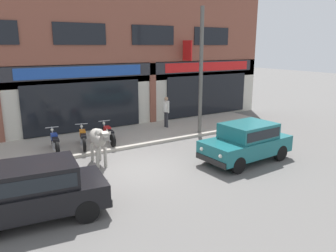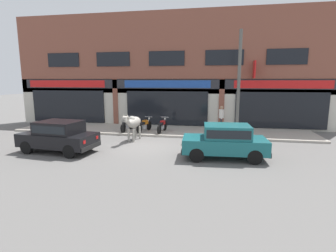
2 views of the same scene
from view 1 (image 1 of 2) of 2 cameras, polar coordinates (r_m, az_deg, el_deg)
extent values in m
plane|color=#605E5B|center=(11.82, -5.47, -7.40)|extent=(90.00, 90.00, 0.00)
cube|color=#A8A093|center=(15.29, -12.06, -2.45)|extent=(19.00, 3.53, 0.12)
cube|color=brown|center=(16.67, -15.46, 16.56)|extent=(23.00, 0.55, 5.60)
cube|color=beige|center=(16.84, -14.70, 4.61)|extent=(23.00, 0.55, 3.40)
cube|color=#28282D|center=(16.39, -14.66, 9.12)|extent=(22.08, 0.08, 0.64)
cube|color=black|center=(16.59, -14.30, 3.27)|extent=(5.83, 0.10, 2.40)
cube|color=#1E479E|center=(16.36, -14.63, 9.12)|extent=(6.13, 0.05, 0.52)
cube|color=brown|center=(18.05, -2.68, 5.63)|extent=(0.36, 0.12, 3.40)
cube|color=black|center=(20.19, 6.99, 5.42)|extent=(5.83, 0.10, 2.40)
cube|color=red|center=(19.99, 7.17, 10.23)|extent=(6.13, 0.05, 0.52)
cube|color=black|center=(16.36, -15.06, 15.24)|extent=(2.50, 0.06, 1.00)
cube|color=black|center=(17.90, -2.55, 15.52)|extent=(2.50, 0.06, 1.00)
cube|color=black|center=(20.09, 7.60, 15.24)|extent=(2.50, 0.06, 1.00)
cube|color=red|center=(18.55, 3.41, 12.98)|extent=(0.08, 0.80, 1.10)
ellipsoid|color=#9E998E|center=(12.19, -12.15, -1.94)|extent=(0.68, 1.45, 0.60)
sphere|color=#9E998E|center=(11.87, -11.90, -1.23)|extent=(0.32, 0.32, 0.32)
cylinder|color=#9E998E|center=(12.02, -10.86, -5.41)|extent=(0.12, 0.12, 0.72)
cylinder|color=#9E998E|center=(11.96, -12.19, -5.58)|extent=(0.12, 0.12, 0.72)
cylinder|color=#9E998E|center=(12.82, -11.82, -4.23)|extent=(0.12, 0.12, 0.72)
cylinder|color=#9E998E|center=(12.76, -13.07, -4.38)|extent=(0.12, 0.12, 0.72)
cylinder|color=#9E998E|center=(11.38, -11.26, -2.24)|extent=(0.29, 0.49, 0.43)
cube|color=#9E998E|center=(11.09, -10.98, -1.74)|extent=(0.26, 0.38, 0.26)
cube|color=slate|center=(10.94, -10.73, -2.17)|extent=(0.18, 0.16, 0.14)
cone|color=beige|center=(11.11, -10.57, -0.74)|extent=(0.07, 0.12, 0.19)
cone|color=beige|center=(11.06, -11.57, -0.84)|extent=(0.07, 0.12, 0.19)
cube|color=#9E998E|center=(11.19, -10.30, -1.25)|extent=(0.14, 0.06, 0.10)
cube|color=#9E998E|center=(11.12, -11.89, -1.43)|extent=(0.14, 0.06, 0.10)
cylinder|color=#9E998E|center=(12.95, -12.85, -2.06)|extent=(0.06, 0.17, 0.60)
cylinder|color=black|center=(8.57, -13.92, -14.20)|extent=(0.62, 0.25, 0.60)
cylinder|color=black|center=(9.85, -15.60, -10.46)|extent=(0.62, 0.25, 0.60)
cube|color=black|center=(8.99, -22.30, -11.36)|extent=(3.66, 1.99, 0.60)
cube|color=black|center=(8.77, -21.99, -7.84)|extent=(2.05, 1.65, 0.56)
cube|color=black|center=(8.77, -21.99, -7.84)|extent=(1.90, 1.65, 0.35)
cube|color=black|center=(9.27, -11.27, -11.26)|extent=(0.29, 1.52, 0.20)
cube|color=red|center=(8.71, -10.40, -10.62)|extent=(0.05, 0.16, 0.14)
cube|color=red|center=(9.60, -11.93, -8.32)|extent=(0.05, 0.16, 0.14)
cylinder|color=black|center=(11.50, 12.10, -6.69)|extent=(0.61, 0.21, 0.60)
cylinder|color=black|center=(12.46, 7.27, -4.87)|extent=(0.61, 0.21, 0.60)
cylinder|color=black|center=(13.20, 18.99, -4.45)|extent=(0.61, 0.21, 0.60)
cylinder|color=black|center=(14.04, 14.28, -3.03)|extent=(0.61, 0.21, 0.60)
cube|color=#196066|center=(12.67, 13.38, -3.39)|extent=(3.59, 1.80, 0.60)
cube|color=#196066|center=(12.59, 13.83, -0.79)|extent=(1.98, 1.55, 0.56)
cube|color=black|center=(12.59, 13.83, -0.79)|extent=(1.83, 1.56, 0.35)
cube|color=black|center=(11.56, 7.53, -5.96)|extent=(0.21, 1.52, 0.20)
cube|color=black|center=(14.03, 18.07, -2.97)|extent=(0.21, 1.52, 0.20)
sphere|color=silver|center=(11.11, 9.13, -5.20)|extent=(0.14, 0.14, 0.14)
sphere|color=silver|center=(11.78, 5.90, -3.98)|extent=(0.14, 0.14, 0.14)
cube|color=red|center=(13.68, 19.88, -2.14)|extent=(0.04, 0.16, 0.14)
cube|color=red|center=(14.25, 16.65, -1.27)|extent=(0.04, 0.16, 0.14)
cylinder|color=black|center=(14.52, -19.38, -2.42)|extent=(0.15, 0.57, 0.56)
cylinder|color=black|center=(13.33, -18.68, -3.79)|extent=(0.15, 0.57, 0.56)
cube|color=#B2B5BA|center=(13.89, -19.05, -2.94)|extent=(0.23, 0.34, 0.24)
cube|color=navy|center=(13.97, -19.22, -1.74)|extent=(0.27, 0.42, 0.24)
cube|color=black|center=(13.60, -18.99, -2.24)|extent=(0.27, 0.54, 0.12)
cylinder|color=#B2B5BA|center=(14.38, -19.45, -1.33)|extent=(0.06, 0.27, 0.59)
cylinder|color=#B2B5BA|center=(14.35, -19.56, -0.22)|extent=(0.52, 0.08, 0.03)
sphere|color=silver|center=(14.44, -19.55, -0.63)|extent=(0.12, 0.12, 0.12)
cylinder|color=#B2B5BA|center=(13.56, -19.27, -3.72)|extent=(0.10, 0.48, 0.06)
cylinder|color=black|center=(14.75, -14.72, -1.83)|extent=(0.23, 0.57, 0.56)
cylinder|color=black|center=(13.55, -14.35, -3.20)|extent=(0.23, 0.57, 0.56)
cube|color=#B2B5BA|center=(14.11, -14.54, -2.35)|extent=(0.27, 0.36, 0.24)
cube|color=orange|center=(14.20, -14.65, -1.17)|extent=(0.32, 0.44, 0.24)
cube|color=black|center=(13.82, -14.53, -1.66)|extent=(0.33, 0.56, 0.12)
cylinder|color=#B2B5BA|center=(14.61, -14.77, -0.76)|extent=(0.10, 0.27, 0.59)
cylinder|color=#B2B5BA|center=(14.58, -14.85, 0.34)|extent=(0.51, 0.15, 0.03)
sphere|color=silver|center=(14.67, -14.84, -0.06)|extent=(0.12, 0.12, 0.12)
cylinder|color=#B2B5BA|center=(13.79, -14.87, -3.11)|extent=(0.17, 0.48, 0.06)
cylinder|color=black|center=(15.12, -11.00, -1.24)|extent=(0.15, 0.57, 0.56)
cylinder|color=black|center=(13.96, -9.58, -2.44)|extent=(0.15, 0.57, 0.56)
cube|color=#B2B5BA|center=(14.51, -10.31, -1.69)|extent=(0.23, 0.34, 0.24)
cube|color=red|center=(14.59, -10.53, -0.55)|extent=(0.27, 0.42, 0.24)
cube|color=black|center=(14.22, -10.07, -0.99)|extent=(0.26, 0.54, 0.12)
cylinder|color=#B2B5BA|center=(14.99, -10.99, -0.19)|extent=(0.06, 0.27, 0.59)
cylinder|color=#B2B5BA|center=(14.96, -11.08, 0.88)|extent=(0.52, 0.08, 0.03)
sphere|color=silver|center=(15.05, -11.12, 0.48)|extent=(0.12, 0.12, 0.12)
cylinder|color=#B2B5BA|center=(14.17, -10.30, -2.40)|extent=(0.10, 0.48, 0.06)
cylinder|color=#2D2D33|center=(16.95, -0.15, 1.10)|extent=(0.11, 0.11, 0.82)
cylinder|color=#2D2D33|center=(17.10, -0.48, 1.21)|extent=(0.11, 0.11, 0.82)
cylinder|color=silver|center=(16.88, -0.32, 3.44)|extent=(0.32, 0.32, 0.56)
cylinder|color=silver|center=(16.72, 0.07, 3.23)|extent=(0.08, 0.08, 0.56)
cylinder|color=silver|center=(17.06, -0.70, 3.45)|extent=(0.08, 0.08, 0.56)
sphere|color=tan|center=(16.82, -0.32, 4.78)|extent=(0.20, 0.20, 0.20)
cylinder|color=#595651|center=(15.66, 5.76, 9.35)|extent=(0.18, 0.18, 5.88)
camera|label=2|loc=(8.73, 75.06, -2.83)|focal=28.00mm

